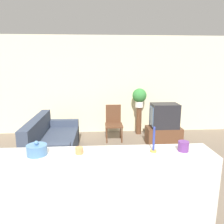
# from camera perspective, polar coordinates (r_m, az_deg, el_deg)

# --- Properties ---
(ground_plane) EXTENTS (14.00, 14.00, 0.00)m
(ground_plane) POSITION_cam_1_polar(r_m,az_deg,el_deg) (3.36, -4.34, -23.06)
(ground_plane) COLOR #756656
(wall_back) EXTENTS (9.00, 0.06, 2.70)m
(wall_back) POSITION_cam_1_polar(r_m,az_deg,el_deg) (6.19, -4.26, 6.94)
(wall_back) COLOR beige
(wall_back) RESTS_ON ground_plane
(couch) EXTENTS (0.89, 1.82, 0.83)m
(couch) POSITION_cam_1_polar(r_m,az_deg,el_deg) (4.89, -15.41, -7.85)
(couch) COLOR #384256
(couch) RESTS_ON ground_plane
(tv_stand) EXTENTS (0.83, 0.47, 0.44)m
(tv_stand) POSITION_cam_1_polar(r_m,az_deg,el_deg) (5.52, 13.28, -6.09)
(tv_stand) COLOR brown
(tv_stand) RESTS_ON ground_plane
(television) EXTENTS (0.65, 0.45, 0.58)m
(television) POSITION_cam_1_polar(r_m,az_deg,el_deg) (5.38, 13.48, -0.93)
(television) COLOR #232328
(television) RESTS_ON tv_stand
(wooden_chair) EXTENTS (0.44, 0.44, 0.90)m
(wooden_chair) POSITION_cam_1_polar(r_m,az_deg,el_deg) (5.66, 0.42, -2.46)
(wooden_chair) COLOR brown
(wooden_chair) RESTS_ON ground_plane
(plant_stand) EXTENTS (0.15, 0.15, 0.77)m
(plant_stand) POSITION_cam_1_polar(r_m,az_deg,el_deg) (6.18, 7.01, -2.24)
(plant_stand) COLOR brown
(plant_stand) RESTS_ON ground_plane
(potted_plant) EXTENTS (0.39, 0.39, 0.52)m
(potted_plant) POSITION_cam_1_polar(r_m,az_deg,el_deg) (6.04, 7.18, 4.03)
(potted_plant) COLOR white
(potted_plant) RESTS_ON plant_stand
(foreground_counter) EXTENTS (2.66, 0.44, 1.00)m
(foreground_counter) POSITION_cam_1_polar(r_m,az_deg,el_deg) (2.65, -4.64, -20.71)
(foreground_counter) COLOR silver
(foreground_counter) RESTS_ON ground_plane
(decorative_bowl) EXTENTS (0.21, 0.21, 0.16)m
(decorative_bowl) POSITION_cam_1_polar(r_m,az_deg,el_deg) (2.48, -19.05, -9.31)
(decorative_bowl) COLOR #4C7AAD
(decorative_bowl) RESTS_ON foreground_counter
(candle_jar) EXTENTS (0.09, 0.09, 0.07)m
(candle_jar) POSITION_cam_1_polar(r_m,az_deg,el_deg) (2.41, -8.55, -9.93)
(candle_jar) COLOR #C6844C
(candle_jar) RESTS_ON foreground_counter
(candlestick) EXTENTS (0.07, 0.07, 0.28)m
(candlestick) POSITION_cam_1_polar(r_m,az_deg,el_deg) (2.45, 10.82, -8.09)
(candlestick) COLOR #B7933D
(candlestick) RESTS_ON foreground_counter
(coffee_tin) EXTENTS (0.12, 0.12, 0.11)m
(coffee_tin) POSITION_cam_1_polar(r_m,az_deg,el_deg) (2.57, 18.14, -8.50)
(coffee_tin) COLOR #66337F
(coffee_tin) RESTS_ON foreground_counter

